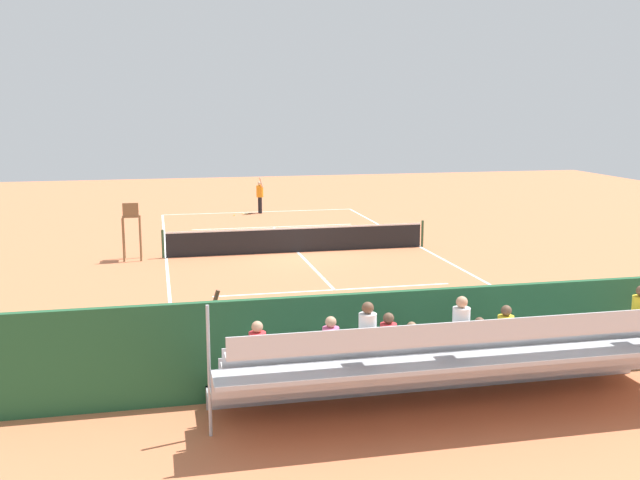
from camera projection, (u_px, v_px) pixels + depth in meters
The scene contains 12 objects.
ground_plane at pixel (298, 252), 28.70m from camera, with size 60.00×60.00×0.00m, color #CC7047.
court_line_markings at pixel (297, 252), 28.74m from camera, with size 10.10×22.20×0.01m.
tennis_net at pixel (298, 239), 28.61m from camera, with size 10.30×0.10×1.07m.
backdrop_wall at pixel (426, 337), 15.08m from camera, with size 18.00×0.16×2.00m, color #235633.
bleacher_stand at pixel (448, 361), 13.75m from camera, with size 9.06×2.40×2.48m.
umpire_chair at pixel (131, 225), 27.02m from camera, with size 0.67×0.67×2.14m.
courtside_bench at pixel (548, 336), 16.54m from camera, with size 1.80×0.40×0.93m.
equipment_bag at pixel (477, 360), 16.11m from camera, with size 0.90×0.36×0.36m, color #334C8C.
tennis_player at pixel (260, 194), 38.66m from camera, with size 0.42×0.55×1.93m.
tennis_racket at pixel (246, 214), 38.55m from camera, with size 0.58×0.35×0.03m.
tennis_ball_near at pixel (234, 215), 37.93m from camera, with size 0.07×0.07×0.07m, color #CCDB33.
line_judge at pixel (215, 336), 15.11m from camera, with size 0.39×0.54×1.93m.
Camera 1 is at (5.26, 27.66, 5.69)m, focal length 41.60 mm.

